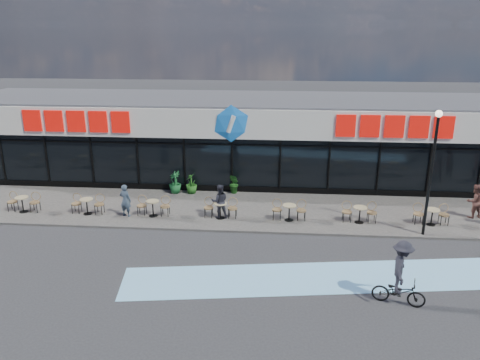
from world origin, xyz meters
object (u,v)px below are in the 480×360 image
object	(u,v)px
lamp_post	(432,163)
potted_plant_left	(175,182)
potted_plant_mid	(191,183)
pedestrian_c	(474,201)
potted_plant_right	(234,184)
patron_left	(125,200)
cyclist_a	(400,277)
patron_right	(220,201)

from	to	relation	value
lamp_post	potted_plant_left	bearing A→B (deg)	159.90
potted_plant_mid	pedestrian_c	size ratio (longest dim) A/B	0.68
lamp_post	potted_plant_right	bearing A→B (deg)	152.47
lamp_post	potted_plant_mid	bearing A→B (deg)	158.19
patron_left	cyclist_a	distance (m)	12.48
potted_plant_mid	patron_right	distance (m)	3.68
lamp_post	patron_left	distance (m)	13.35
potted_plant_left	patron_right	size ratio (longest dim) A/B	0.73
patron_right	potted_plant_left	bearing A→B (deg)	-59.71
potted_plant_left	patron_right	world-z (taller)	patron_right
potted_plant_mid	patron_left	size ratio (longest dim) A/B	0.70
pedestrian_c	potted_plant_left	bearing A→B (deg)	-25.33
lamp_post	potted_plant_mid	world-z (taller)	lamp_post
patron_left	patron_right	bearing A→B (deg)	-162.36
lamp_post	pedestrian_c	world-z (taller)	lamp_post
patron_right	pedestrian_c	world-z (taller)	patron_right
potted_plant_right	cyclist_a	bearing A→B (deg)	-57.46
potted_plant_mid	cyclist_a	distance (m)	12.69
potted_plant_left	patron_right	xyz separation A→B (m)	(2.75, -3.10, 0.21)
patron_right	pedestrian_c	bearing A→B (deg)	173.47
pedestrian_c	patron_right	bearing A→B (deg)	-12.06
lamp_post	patron_right	bearing A→B (deg)	172.77
potted_plant_right	pedestrian_c	xyz separation A→B (m)	(11.18, -2.32, 0.28)
patron_right	lamp_post	bearing A→B (deg)	161.54
lamp_post	potted_plant_mid	distance (m)	11.76
patron_left	patron_right	distance (m)	4.34
lamp_post	potted_plant_right	distance (m)	9.83
patron_left	potted_plant_mid	bearing A→B (deg)	-111.02
lamp_post	cyclist_a	world-z (taller)	lamp_post
lamp_post	cyclist_a	bearing A→B (deg)	-113.38
patron_right	pedestrian_c	distance (m)	11.58
potted_plant_mid	patron_right	size ratio (longest dim) A/B	0.68
potted_plant_left	potted_plant_right	world-z (taller)	potted_plant_left
potted_plant_mid	patron_left	bearing A→B (deg)	-126.32
patron_left	cyclist_a	bearing A→B (deg)	165.61
lamp_post	patron_left	xyz separation A→B (m)	(-13.10, 0.94, -2.35)
lamp_post	potted_plant_mid	size ratio (longest dim) A/B	4.87
cyclist_a	potted_plant_right	bearing A→B (deg)	122.54
potted_plant_left	cyclist_a	bearing A→B (deg)	-45.63
potted_plant_right	cyclist_a	world-z (taller)	cyclist_a
patron_left	cyclist_a	size ratio (longest dim) A/B	0.70
potted_plant_right	pedestrian_c	size ratio (longest dim) A/B	0.65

